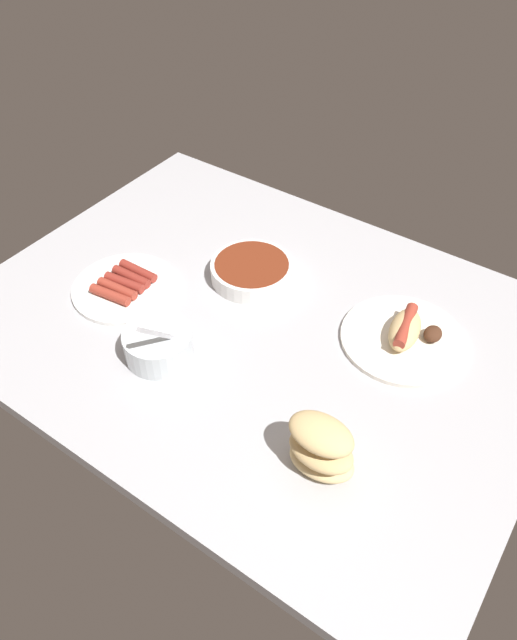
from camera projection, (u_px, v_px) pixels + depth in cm
name	position (u px, v px, depth cm)	size (l,w,h in cm)	color
ground_plane	(256.00, 325.00, 128.52)	(120.00, 90.00, 3.00)	#B2B2B7
bowl_chili	(252.00, 270.00, 135.80)	(18.67, 18.67, 4.11)	white
plate_sausages	(125.00, 286.00, 133.77)	(23.62, 23.62, 3.16)	white
plate_hotdog_assembled	(405.00, 335.00, 122.04)	(25.45, 25.45, 5.61)	white
bread_stack	(321.00, 448.00, 98.33)	(12.50, 8.84, 10.80)	#E5C689
bowl_coleslaw	(158.00, 343.00, 118.00)	(13.75, 14.23, 15.30)	silver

